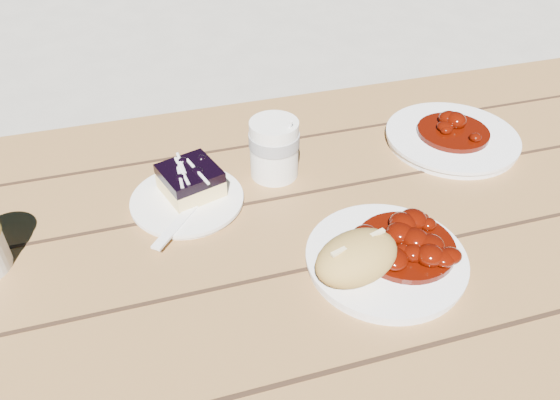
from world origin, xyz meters
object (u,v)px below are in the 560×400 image
object	(u,v)px
coffee_cup	(274,149)
second_plate	(452,139)
main_plate	(386,260)
bread_roll	(357,258)
picnic_table	(225,318)
blueberry_cake	(190,180)
dessert_plate	(187,201)

from	to	relation	value
coffee_cup	second_plate	xyz separation A→B (m)	(0.34, 0.00, -0.04)
main_plate	bread_roll	world-z (taller)	bread_roll
coffee_cup	second_plate	bearing A→B (deg)	0.33
picnic_table	blueberry_cake	bearing A→B (deg)	97.31
blueberry_cake	main_plate	bearing A→B (deg)	-61.51
coffee_cup	dessert_plate	bearing A→B (deg)	-165.93
coffee_cup	blueberry_cake	bearing A→B (deg)	-170.74
picnic_table	dessert_plate	xyz separation A→B (m)	(-0.03, 0.11, 0.17)
main_plate	bread_roll	bearing A→B (deg)	-160.02
bread_roll	blueberry_cake	size ratio (longest dim) A/B	1.15
dessert_plate	blueberry_cake	distance (m)	0.03
bread_roll	second_plate	world-z (taller)	bread_roll
dessert_plate	second_plate	size ratio (longest dim) A/B	0.74
dessert_plate	bread_roll	bearing A→B (deg)	-50.91
picnic_table	blueberry_cake	xyz separation A→B (m)	(-0.02, 0.12, 0.19)
second_plate	main_plate	bearing A→B (deg)	-134.70
dessert_plate	blueberry_cake	world-z (taller)	blueberry_cake
coffee_cup	second_plate	world-z (taller)	coffee_cup
picnic_table	coffee_cup	world-z (taller)	coffee_cup
bread_roll	dessert_plate	size ratio (longest dim) A/B	0.70
bread_roll	blueberry_cake	world-z (taller)	bread_roll
bread_roll	dessert_plate	world-z (taller)	bread_roll
main_plate	second_plate	size ratio (longest dim) A/B	0.93
main_plate	dessert_plate	bearing A→B (deg)	139.08
main_plate	second_plate	xyz separation A→B (m)	(0.25, 0.25, 0.00)
bread_roll	dessert_plate	xyz separation A→B (m)	(-0.19, 0.23, -0.04)
main_plate	coffee_cup	world-z (taller)	coffee_cup
blueberry_cake	bread_roll	bearing A→B (deg)	-71.59
picnic_table	coffee_cup	bearing A→B (deg)	49.20
dessert_plate	coffee_cup	bearing A→B (deg)	14.07
second_plate	bread_roll	bearing A→B (deg)	-138.25
picnic_table	main_plate	size ratio (longest dim) A/B	9.33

